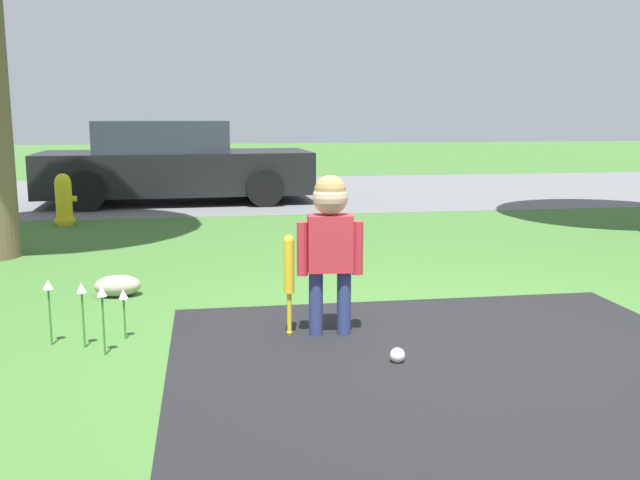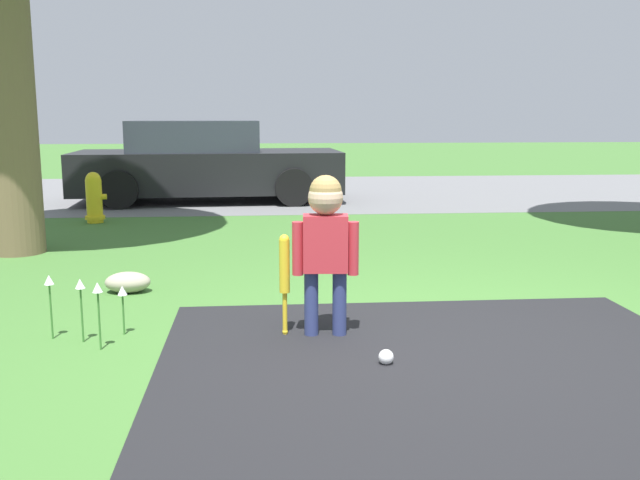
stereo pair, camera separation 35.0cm
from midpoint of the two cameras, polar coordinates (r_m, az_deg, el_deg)
name	(u,v)px [view 2 (the right image)]	position (r m, az deg, el deg)	size (l,w,h in m)	color
ground_plane	(437,345)	(4.51, 11.58, -8.23)	(60.00, 60.00, 0.00)	#3D6B2D
street_strip	(319,191)	(12.96, 0.66, 3.90)	(40.00, 6.00, 0.01)	slate
child	(325,233)	(4.45, 2.70, 0.58)	(0.42, 0.22, 1.03)	navy
baseball_bat	(285,270)	(4.50, -0.63, -2.45)	(0.07, 0.07, 0.65)	yellow
sports_ball	(386,357)	(4.11, 7.78, -9.29)	(0.09, 0.09, 0.09)	white
fire_hydrant	(94,198)	(9.63, -16.63, 3.24)	(0.28, 0.25, 0.66)	yellow
parked_car	(205,164)	(11.63, -8.30, 6.07)	(4.26, 2.02, 1.29)	black
flower_bed	(87,291)	(4.57, -16.07, -3.94)	(0.49, 0.35, 0.42)	#38702D
edging_rock	(128,282)	(5.81, -13.47, -3.32)	(0.36, 0.25, 0.16)	#9E937F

